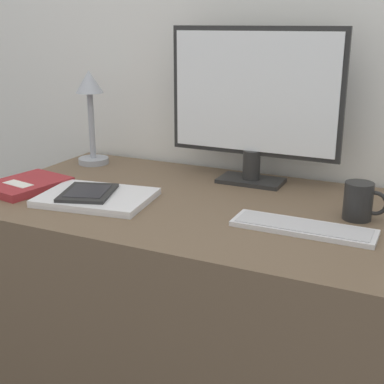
{
  "coord_description": "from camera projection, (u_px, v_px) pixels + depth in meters",
  "views": [
    {
      "loc": [
        0.58,
        -1.07,
        1.18
      ],
      "look_at": [
        0.03,
        0.09,
        0.77
      ],
      "focal_mm": 50.0,
      "sensor_mm": 36.0,
      "label": 1
    }
  ],
  "objects": [
    {
      "name": "keyboard",
      "position": [
        303.0,
        228.0,
        1.26
      ],
      "size": [
        0.34,
        0.1,
        0.01
      ],
      "color": "silver",
      "rests_on": "desk"
    },
    {
      "name": "notebook",
      "position": [
        26.0,
        185.0,
        1.57
      ],
      "size": [
        0.21,
        0.25,
        0.02
      ],
      "color": "maroon",
      "rests_on": "desk"
    },
    {
      "name": "desk",
      "position": [
        197.0,
        315.0,
        1.57
      ],
      "size": [
        1.22,
        0.69,
        0.71
      ],
      "color": "brown",
      "rests_on": "ground_plane"
    },
    {
      "name": "monitor",
      "position": [
        254.0,
        101.0,
        1.56
      ],
      "size": [
        0.52,
        0.11,
        0.46
      ],
      "color": "#262626",
      "rests_on": "desk"
    },
    {
      "name": "laptop",
      "position": [
        97.0,
        197.0,
        1.47
      ],
      "size": [
        0.32,
        0.26,
        0.02
      ],
      "color": "silver",
      "rests_on": "desk"
    },
    {
      "name": "ereader",
      "position": [
        88.0,
        193.0,
        1.46
      ],
      "size": [
        0.18,
        0.2,
        0.01
      ],
      "color": "black",
      "rests_on": "laptop"
    },
    {
      "name": "wall_back",
      "position": [
        251.0,
        14.0,
        1.65
      ],
      "size": [
        3.6,
        0.05,
        2.4
      ],
      "color": "silver",
      "rests_on": "ground_plane"
    },
    {
      "name": "coffee_mug",
      "position": [
        359.0,
        201.0,
        1.32
      ],
      "size": [
        0.11,
        0.07,
        0.09
      ],
      "color": "black",
      "rests_on": "desk"
    },
    {
      "name": "desk_lamp",
      "position": [
        90.0,
        104.0,
        1.79
      ],
      "size": [
        0.1,
        0.1,
        0.32
      ],
      "color": "#999EA8",
      "rests_on": "desk"
    }
  ]
}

